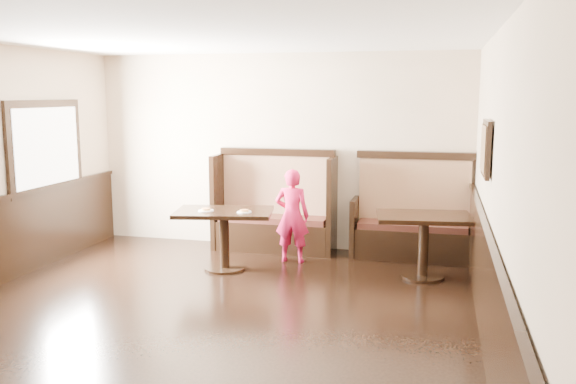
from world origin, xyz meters
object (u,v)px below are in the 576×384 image
(booth_neighbor, at_px, (413,223))
(child, at_px, (292,216))
(table_main, at_px, (224,224))
(booth_main, at_px, (275,213))
(table_neighbor, at_px, (424,231))

(booth_neighbor, xyz_separation_m, child, (-1.55, -0.61, 0.15))
(table_main, xyz_separation_m, child, (0.75, 0.57, 0.04))
(table_main, height_order, child, child)
(booth_neighbor, relative_size, table_main, 1.24)
(table_main, distance_m, child, 0.94)
(booth_main, bearing_deg, table_main, -106.60)
(booth_main, xyz_separation_m, table_main, (-0.35, -1.17, 0.06))
(table_neighbor, bearing_deg, table_main, 178.00)
(booth_neighbor, distance_m, table_neighbor, 0.94)
(booth_neighbor, distance_m, child, 1.67)
(booth_main, distance_m, table_neighbor, 2.31)
(booth_main, distance_m, table_main, 1.23)
(child, bearing_deg, booth_main, -58.74)
(table_main, relative_size, child, 1.06)
(table_main, bearing_deg, table_neighbor, -5.10)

